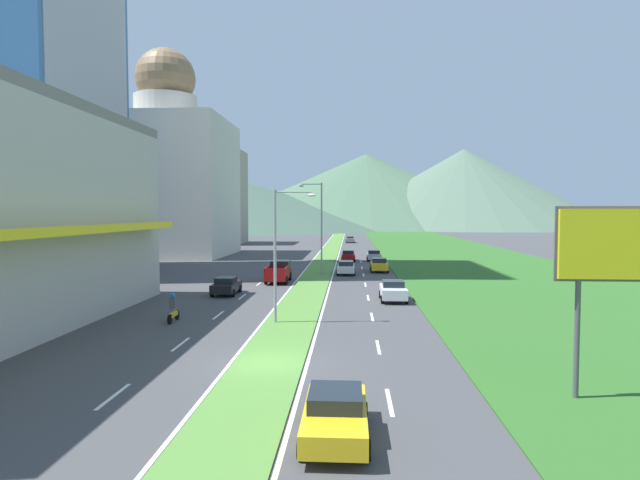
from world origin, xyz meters
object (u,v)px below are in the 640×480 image
object	(u,v)px
street_lamp_near	(280,246)
car_5	(379,265)
car_0	(346,267)
motorcycle_rider	(173,310)
car_3	(335,414)
street_lamp_mid	(319,223)
car_6	(348,255)
pickup_truck_0	(279,272)
car_1	(350,239)
car_4	(393,291)
billboard_roadside	(631,254)
car_2	(374,255)
car_7	(226,286)

from	to	relation	value
street_lamp_near	car_5	world-z (taller)	street_lamp_near
car_0	motorcycle_rider	world-z (taller)	motorcycle_rider
car_3	street_lamp_mid	bearing A→B (deg)	-175.94
car_6	pickup_truck_0	world-z (taller)	pickup_truck_0
car_1	car_4	xyz separation A→B (m)	(3.42, -79.57, 0.06)
billboard_roadside	car_1	xyz separation A→B (m)	(-10.14, 100.83, -4.60)
car_0	car_1	bearing A→B (deg)	179.64
pickup_truck_0	motorcycle_rider	world-z (taller)	pickup_truck_0
street_lamp_near	pickup_truck_0	size ratio (longest dim) A/B	1.53
billboard_roadside	car_4	size ratio (longest dim) A/B	1.72
car_0	car_3	world-z (taller)	car_0
car_0	pickup_truck_0	world-z (taller)	pickup_truck_0
car_2	car_0	bearing A→B (deg)	-12.96
street_lamp_mid	car_1	distance (m)	62.98
car_2	car_5	bearing A→B (deg)	-0.07
car_2	motorcycle_rider	xyz separation A→B (m)	(-14.38, -42.95, -0.02)
car_3	pickup_truck_0	world-z (taller)	pickup_truck_0
billboard_roadside	pickup_truck_0	bearing A→B (deg)	118.16
car_0	car_2	xyz separation A→B (m)	(3.83, 16.64, 0.01)
street_lamp_near	car_0	xyz separation A→B (m)	(3.84, 26.25, -4.02)
car_5	billboard_roadside	bearing A→B (deg)	9.17
car_5	car_4	bearing A→B (deg)	-0.02
car_2	car_5	distance (m)	13.94
street_lamp_near	car_5	xyz separation A→B (m)	(7.65, 28.96, -3.97)
car_0	car_5	distance (m)	4.68
car_0	car_2	world-z (taller)	car_2
car_5	street_lamp_near	bearing A→B (deg)	-14.80
billboard_roadside	motorcycle_rider	xyz separation A→B (m)	(-21.07, 12.56, -4.60)
billboard_roadside	car_5	size ratio (longest dim) A/B	1.64
car_2	pickup_truck_0	bearing A→B (deg)	-23.84
car_3	car_7	size ratio (longest dim) A/B	1.05
car_3	car_2	bearing A→B (deg)	176.36
street_lamp_mid	street_lamp_near	bearing A→B (deg)	-92.06
car_5	car_7	world-z (taller)	car_5
car_3	car_6	xyz separation A→B (m)	(0.12, 58.88, 0.03)
billboard_roadside	pickup_truck_0	xyz separation A→B (m)	(-17.11, 31.95, -4.36)
car_4	car_2	bearing A→B (deg)	179.96
car_0	street_lamp_mid	bearing A→B (deg)	-75.84
billboard_roadside	street_lamp_near	bearing A→B (deg)	138.70
billboard_roadside	car_6	distance (m)	56.21
car_1	car_6	size ratio (longest dim) A/B	0.97
billboard_roadside	car_4	xyz separation A→B (m)	(-6.72, 21.26, -4.55)
car_1	pickup_truck_0	bearing A→B (deg)	-5.78
car_4	car_7	bearing A→B (deg)	-99.92
car_4	motorcycle_rider	distance (m)	16.78
street_lamp_mid	motorcycle_rider	size ratio (longest dim) A/B	5.05
street_lamp_near	pickup_truck_0	distance (m)	19.89
car_3	car_4	distance (m)	25.36
car_7	motorcycle_rider	distance (m)	11.11
car_5	car_6	size ratio (longest dim) A/B	0.92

